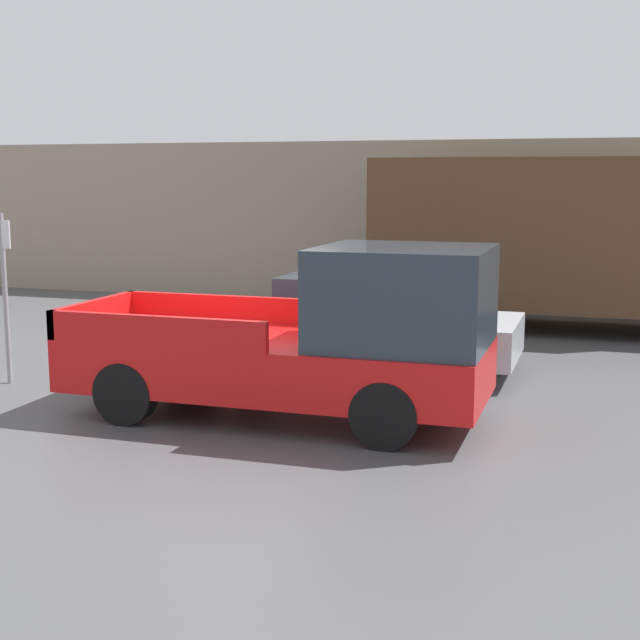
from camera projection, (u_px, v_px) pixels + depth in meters
The scene contains 6 objects.
ground_plane at pixel (233, 401), 12.01m from camera, with size 60.00×60.00×0.00m, color #4C4C4F.
building_wall at pixel (395, 224), 20.65m from camera, with size 28.00×0.15×3.79m.
pickup_truck at pixel (317, 341), 10.92m from camera, with size 5.24×2.02×2.18m.
car at pixel (365, 322), 13.82m from camera, with size 4.78×2.00×1.49m.
delivery_truck at pixel (549, 239), 17.31m from camera, with size 7.34×2.46×3.34m.
parking_sign at pixel (5, 289), 12.81m from camera, with size 0.30×0.07×2.48m.
Camera 1 is at (4.69, -10.75, 3.01)m, focal length 50.00 mm.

